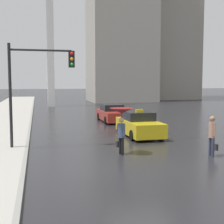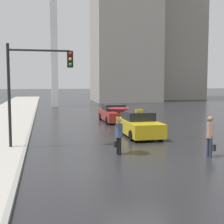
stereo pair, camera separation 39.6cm
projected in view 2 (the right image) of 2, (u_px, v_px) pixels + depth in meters
name	position (u px, v px, depth m)	size (l,w,h in m)	color
ground_plane	(139.00, 167.00, 11.93)	(300.00, 300.00, 0.00)	#262628
taxi	(139.00, 125.00, 18.72)	(1.91, 4.36, 1.63)	gold
sedan_red	(114.00, 114.00, 25.73)	(1.91, 4.63, 1.42)	#A52D23
pedestrian_with_umbrella	(119.00, 117.00, 13.81)	(1.07, 1.07, 2.09)	black
pedestrian_man	(210.00, 134.00, 13.42)	(0.29, 0.56, 1.78)	#2D3347
traffic_light	(36.00, 76.00, 14.99)	(3.12, 0.38, 5.05)	black
building_tower_far	(167.00, 17.00, 62.79)	(10.62, 13.88, 32.97)	gray
monument_cross	(54.00, 12.00, 40.90)	(9.61, 0.90, 21.84)	white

